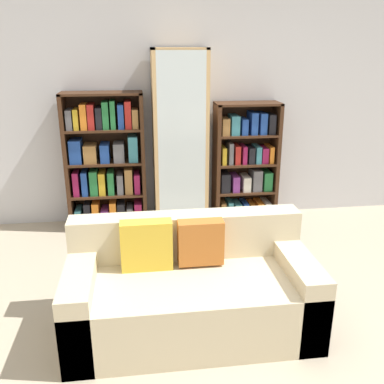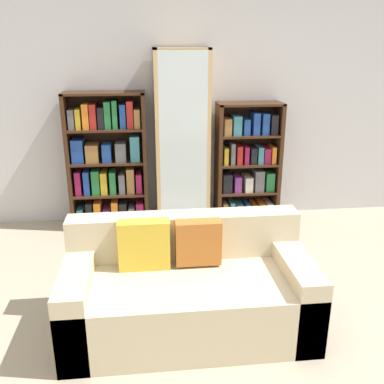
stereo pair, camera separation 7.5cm
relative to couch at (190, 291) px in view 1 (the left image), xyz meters
The scene contains 7 objects.
ground_plane 0.55m from the couch, 51.01° to the right, with size 16.00×16.00×0.00m, color tan.
wall_back 2.41m from the couch, 82.09° to the left, with size 6.70×0.06×2.70m.
couch is the anchor object (origin of this frame).
bookshelf_left 2.09m from the couch, 109.10° to the left, with size 0.84×0.32×1.48m.
display_cabinet 2.04m from the couch, 85.94° to the left, with size 0.58×0.36×1.91m.
bookshelf_right 2.16m from the couch, 65.57° to the left, with size 0.71×0.32×1.35m.
wine_bottle 1.33m from the couch, 63.72° to the left, with size 0.08×0.08×0.35m.
Camera 1 is at (-0.63, -2.25, 1.95)m, focal length 40.00 mm.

